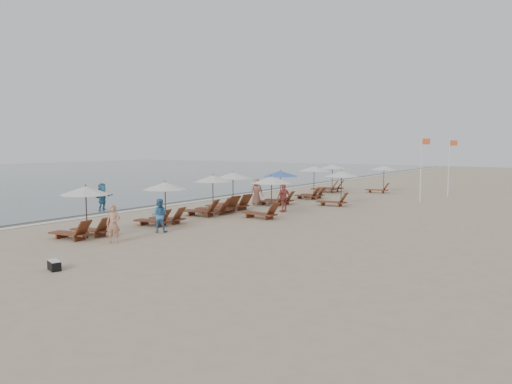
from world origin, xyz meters
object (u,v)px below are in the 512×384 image
Objects in this scene: inland_station_1 at (337,184)px; beachgoer_near at (113,224)px; lounger_station_6 at (329,180)px; inland_station_0 at (266,193)px; lounger_station_5 at (312,181)px; waterline_walker at (102,197)px; beachgoer_far_b at (257,192)px; lounger_station_1 at (162,203)px; beachgoer_far_a at (284,198)px; beachgoer_mid_a at (159,216)px; lounger_station_0 at (83,212)px; flag_pole_near at (422,165)px; lounger_station_4 at (277,187)px; lounger_station_3 at (229,193)px; inland_station_2 at (381,175)px; lounger_station_2 at (209,197)px; duffel_bag at (54,265)px.

inland_station_1 reaches higher than beachgoer_near.
lounger_station_6 is 1.02× the size of inland_station_0.
lounger_station_5 is at bearing 137.91° from inland_station_1.
waterline_walker is (-7.20, -12.90, -0.48)m from lounger_station_5.
lounger_station_5 is 1.61× the size of beachgoer_near.
waterline_walker is (-8.26, 6.29, 0.06)m from beachgoer_near.
inland_station_0 is 7.23m from inland_station_1.
inland_station_1 reaches higher than beachgoer_far_b.
lounger_station_6 reaches higher than lounger_station_1.
beachgoer_mid_a is at bearing 10.10° from beachgoer_far_a.
lounger_station_6 reaches higher than lounger_station_0.
beachgoer_far_a is at bearing -128.11° from beachgoer_mid_a.
beachgoer_far_b is at bearing -137.08° from flag_pole_near.
lounger_station_0 is at bearing -92.95° from lounger_station_4.
lounger_station_3 is 1.60× the size of beachgoer_far_b.
lounger_station_4 is at bearing -84.03° from lounger_station_6.
beachgoer_far_a reaches higher than waterline_walker.
lounger_station_4 is 4.63m from lounger_station_5.
inland_station_0 is 1.80× the size of beachgoer_mid_a.
inland_station_2 reaches higher than beachgoer_near.
lounger_station_5 is (0.12, 4.62, 0.15)m from lounger_station_4.
lounger_station_6 is at bearing 103.40° from inland_station_0.
inland_station_2 is at bearing -165.08° from beachgoer_far_a.
lounger_station_2 reaches higher than beachgoer_near.
beachgoer_near is at bearing -69.81° from lounger_station_1.
lounger_station_6 reaches higher than inland_station_0.
flag_pole_near is (6.36, 18.67, 1.75)m from beachgoer_mid_a.
flag_pole_near is at bearing 65.56° from lounger_station_1.
flag_pole_near is at bearing 69.68° from inland_station_0.
duffel_bag is (0.38, -12.93, -1.21)m from inland_station_0.
lounger_station_2 is at bearing -100.96° from inland_station_2.
beachgoer_near is at bearing 13.04° from beachgoer_far_a.
lounger_station_6 is (-1.05, 10.04, -0.12)m from lounger_station_4.
lounger_station_4 is at bearing -103.45° from inland_station_2.
lounger_station_2 reaches higher than waterline_walker.
inland_station_1 is at bearing 83.52° from inland_station_0.
beachgoer_near is at bearing -99.45° from inland_station_0.
lounger_station_0 is at bearing 3.83° from beachgoer_far_a.
lounger_station_3 reaches higher than beachgoer_far_b.
beachgoer_mid_a is 8.74m from waterline_walker.
lounger_station_0 is 0.91× the size of inland_station_0.
beachgoer_far_a reaches higher than beachgoer_near.
beachgoer_mid_a is at bearing 60.36° from beachgoer_near.
inland_station_1 is at bearing -61.51° from waterline_walker.
inland_station_1 is 16.33m from beachgoer_near.
lounger_station_1 is 1.00× the size of lounger_station_5.
lounger_station_4 is at bearing 115.55° from inland_station_0.
lounger_station_1 is 0.91× the size of inland_station_0.
duffel_bag is 0.14× the size of flag_pole_near.
inland_station_0 is 6.04m from beachgoer_far_b.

